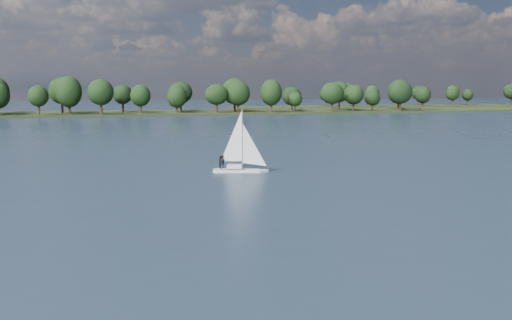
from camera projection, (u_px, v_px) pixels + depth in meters
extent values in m
plane|color=#233342|center=(169.00, 137.00, 125.62)|extent=(700.00, 700.00, 0.00)
cube|color=black|center=(139.00, 114.00, 233.03)|extent=(660.00, 40.00, 1.50)
cube|color=black|center=(425.00, 107.00, 319.56)|extent=(220.00, 30.00, 1.40)
cube|color=silver|center=(238.00, 172.00, 73.86)|extent=(6.74, 3.38, 0.76)
cube|color=silver|center=(238.00, 166.00, 73.76)|extent=(2.14, 1.59, 0.48)
cylinder|color=silver|center=(238.00, 139.00, 73.30)|extent=(0.11, 0.11, 7.64)
imported|color=black|center=(223.00, 162.00, 73.57)|extent=(0.57, 0.70, 1.65)
imported|color=black|center=(221.00, 162.00, 73.09)|extent=(0.67, 0.83, 1.65)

